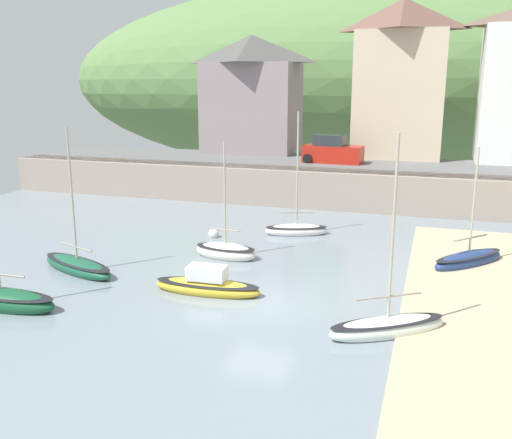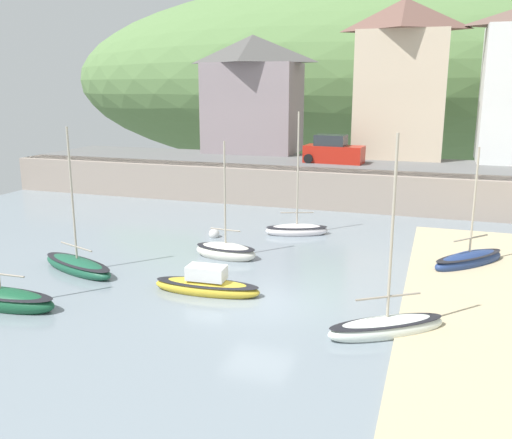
# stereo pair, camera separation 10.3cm
# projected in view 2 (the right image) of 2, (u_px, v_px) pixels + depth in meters

# --- Properties ---
(quay_seawall) EXTENTS (48.00, 9.40, 2.40)m
(quay_seawall) POSITION_uv_depth(u_px,v_px,m) (342.00, 186.00, 36.39)
(quay_seawall) COLOR gray
(quay_seawall) RESTS_ON ground
(hillside_backdrop) EXTENTS (80.00, 44.00, 23.81)m
(hillside_backdrop) POSITION_uv_depth(u_px,v_px,m) (371.00, 80.00, 70.49)
(hillside_backdrop) COLOR #5A7E47
(hillside_backdrop) RESTS_ON ground
(waterfront_building_left) EXTENTS (7.57, 5.16, 9.16)m
(waterfront_building_left) POSITION_uv_depth(u_px,v_px,m) (253.00, 93.00, 44.80)
(waterfront_building_left) COLOR gray
(waterfront_building_left) RESTS_ON ground
(waterfront_building_centre) EXTENTS (6.69, 4.72, 11.37)m
(waterfront_building_centre) POSITION_uv_depth(u_px,v_px,m) (401.00, 79.00, 41.03)
(waterfront_building_centre) COLOR beige
(waterfront_building_centre) RESTS_ON ground
(rowboat_small_beached) EXTENTS (3.50, 2.17, 6.60)m
(rowboat_small_beached) POSITION_uv_depth(u_px,v_px,m) (297.00, 229.00, 29.73)
(rowboat_small_beached) COLOR white
(rowboat_small_beached) RESTS_ON ground
(sailboat_tall_mast) EXTENTS (4.26, 1.33, 1.23)m
(sailboat_tall_mast) POSITION_uv_depth(u_px,v_px,m) (207.00, 285.00, 21.37)
(sailboat_tall_mast) COLOR gold
(sailboat_tall_mast) RESTS_ON ground
(sailboat_nearest_shore) EXTENTS (4.49, 2.64, 6.30)m
(sailboat_nearest_shore) POSITION_uv_depth(u_px,v_px,m) (78.00, 265.00, 23.84)
(sailboat_nearest_shore) COLOR #1B543B
(sailboat_nearest_shore) RESTS_ON ground
(motorboat_with_cabin) EXTENTS (4.45, 1.29, 5.86)m
(motorboat_with_cabin) POSITION_uv_depth(u_px,v_px,m) (1.00, 299.00, 20.04)
(motorboat_with_cabin) COLOR #185232
(motorboat_with_cabin) RESTS_ON ground
(fishing_boat_green) EXTENTS (3.07, 1.52, 5.55)m
(fishing_boat_green) POSITION_uv_depth(u_px,v_px,m) (226.00, 251.00, 25.75)
(fishing_boat_green) COLOR silver
(fishing_boat_green) RESTS_ON ground
(sailboat_white_hull) EXTENTS (3.90, 3.11, 6.57)m
(sailboat_white_hull) POSITION_uv_depth(u_px,v_px,m) (387.00, 326.00, 17.79)
(sailboat_white_hull) COLOR white
(sailboat_white_hull) RESTS_ON ground
(dinghy_open_wooden) EXTENTS (3.47, 3.73, 5.43)m
(dinghy_open_wooden) POSITION_uv_depth(u_px,v_px,m) (469.00, 260.00, 24.49)
(dinghy_open_wooden) COLOR navy
(dinghy_open_wooden) RESTS_ON ground
(parked_car_near_slipway) EXTENTS (4.22, 2.00, 1.95)m
(parked_car_near_slipway) POSITION_uv_depth(u_px,v_px,m) (333.00, 151.00, 39.28)
(parked_car_near_slipway) COLOR #AF2014
(parked_car_near_slipway) RESTS_ON ground
(mooring_buoy) EXTENTS (0.56, 0.56, 0.56)m
(mooring_buoy) POSITION_uv_depth(u_px,v_px,m) (214.00, 234.00, 29.23)
(mooring_buoy) COLOR silver
(mooring_buoy) RESTS_ON ground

